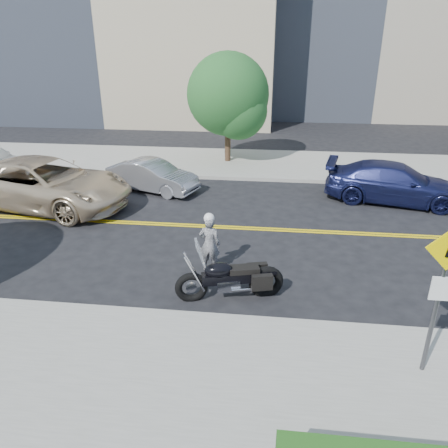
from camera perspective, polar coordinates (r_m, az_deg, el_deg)
ground_plane at (r=14.31m, az=0.89°, el=-0.46°), size 120.00×120.00×0.00m
sidewalk_near at (r=8.07m, az=-5.01°, el=-22.06°), size 60.00×5.00×0.15m
sidewalk_far at (r=21.33m, az=2.98°, el=7.91°), size 60.00×5.00×0.15m
pedestrian_sign at (r=8.25m, az=26.53°, el=-7.15°), size 0.78×0.08×3.00m
motorcyclist at (r=11.45m, az=-1.91°, el=-2.40°), size 0.59×0.42×1.64m
motorcycle at (r=10.28m, az=0.83°, el=-5.95°), size 2.62×1.37×1.53m
suv at (r=17.05m, az=-22.29°, el=4.90°), size 6.74×4.09×1.75m
parked_car_silver at (r=17.76m, az=-9.32°, el=6.20°), size 3.95×2.49×1.23m
parked_car_blue at (r=17.52m, az=21.37°, el=5.02°), size 5.33×3.01×1.46m
tree_far_a at (r=20.91m, az=0.51°, el=16.56°), size 3.78×3.78×5.17m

